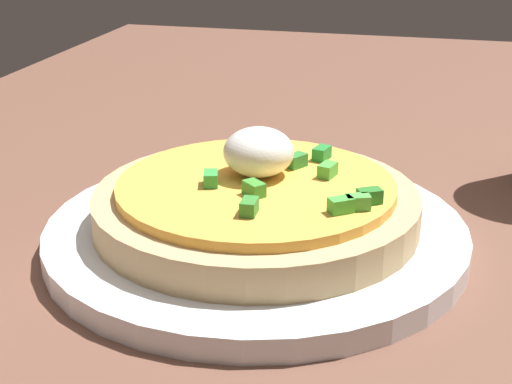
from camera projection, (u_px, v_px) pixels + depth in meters
The scene contains 3 objects.
dining_table at pixel (333, 237), 50.09cm from camera, with size 127.49×83.31×3.12cm, color brown.
plate at pixel (256, 234), 45.31cm from camera, with size 24.88×24.88×1.39cm, color white.
pizza at pixel (256, 201), 44.56cm from camera, with size 19.07×19.07×5.50cm.
Camera 1 is at (45.11, 6.27, 23.22)cm, focal length 53.44 mm.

